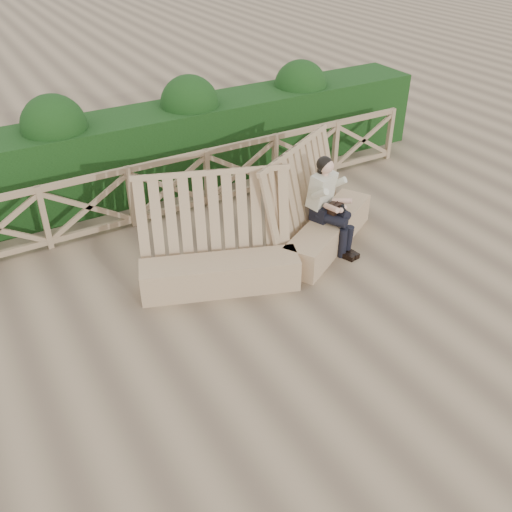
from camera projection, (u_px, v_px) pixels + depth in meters
ground at (276, 324)px, 7.67m from camera, size 60.00×60.00×0.00m
bench at (275, 241)px, 8.68m from camera, size 4.32×1.79×1.62m
woman at (328, 201)px, 8.89m from camera, size 0.58×0.98×1.53m
guardrail at (170, 187)px, 9.89m from camera, size 10.10×0.09×1.10m
hedge at (144, 153)px, 10.65m from camera, size 12.00×1.20×1.50m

